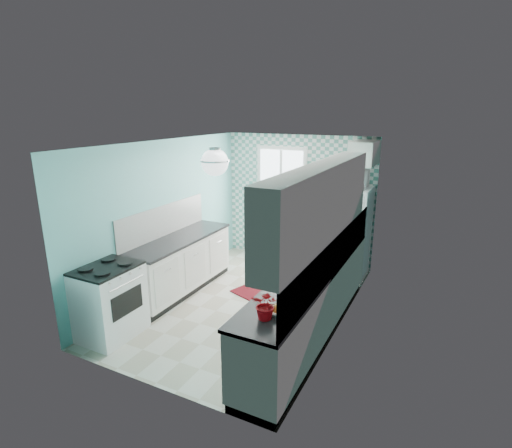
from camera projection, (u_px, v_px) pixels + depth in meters
The scene contains 26 objects.
floor at pixel (246, 304), 6.33m from camera, with size 3.00×4.40×0.02m, color beige.
ceiling at pixel (245, 142), 5.63m from camera, with size 3.00×4.40×0.02m, color white.
wall_back at pixel (298, 199), 7.88m from camera, with size 3.00×0.02×2.50m, color #72CAC7.
wall_front at pixel (144, 283), 4.08m from camera, with size 3.00×0.02×2.50m, color #72CAC7.
wall_left at pixel (166, 216), 6.63m from camera, with size 0.02×4.40×2.50m, color #72CAC7.
wall_right at pixel (345, 242), 5.33m from camera, with size 0.02×4.40×2.50m, color #72CAC7.
accent_wall at pixel (298, 199), 7.86m from camera, with size 3.00×0.01×2.50m, color #579E91.
window at pixel (281, 183), 7.90m from camera, with size 1.04×0.05×1.44m.
backsplash_right at pixel (335, 255), 5.01m from camera, with size 0.02×3.60×0.51m, color white.
backsplash_left at pixel (164, 220), 6.57m from camera, with size 0.02×2.15×0.51m, color white.
upper_cabinets_right at pixel (321, 203), 4.71m from camera, with size 0.33×3.20×0.90m, color white.
upper_cabinet_fridge at pixel (364, 153), 6.71m from camera, with size 0.40×0.74×0.40m, color white.
ceiling_light at pixel (215, 162), 4.99m from camera, with size 0.34×0.34×0.35m.
base_cabinets_right at pixel (311, 304), 5.34m from camera, with size 0.60×3.60×0.90m, color white.
countertop_right at pixel (311, 271), 5.22m from camera, with size 0.63×3.60×0.04m, color black.
base_cabinets_left at pixel (180, 265), 6.65m from camera, with size 0.60×2.15×0.90m, color white.
countertop_left at pixel (180, 239), 6.52m from camera, with size 0.63×2.15×0.04m, color black.
fridge at pixel (348, 232), 7.19m from camera, with size 0.72×0.71×1.65m.
stove at pixel (109, 300), 5.31m from camera, with size 0.65×0.81×0.97m.
sink at pixel (336, 246), 6.13m from camera, with size 0.44×0.37×0.53m.
rug at pixel (269, 288), 6.83m from camera, with size 0.78×1.11×0.02m, color maroon.
dish_towel at pixel (305, 280), 6.01m from camera, with size 0.01×0.22×0.33m, color #5FA6A1.
fruit_bowl at pixel (271, 311), 4.09m from camera, with size 0.25×0.25×0.06m, color white.
potted_plant at pixel (266, 305), 3.95m from camera, with size 0.28×0.24×0.31m, color #BD2845.
soap_bottle at pixel (343, 236), 6.30m from camera, with size 0.08×0.08×0.18m, color #88A2AB.
microwave at pixel (351, 178), 6.92m from camera, with size 0.56×0.38×0.31m, color white.
Camera 1 is at (2.71, -5.05, 2.96)m, focal length 28.00 mm.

